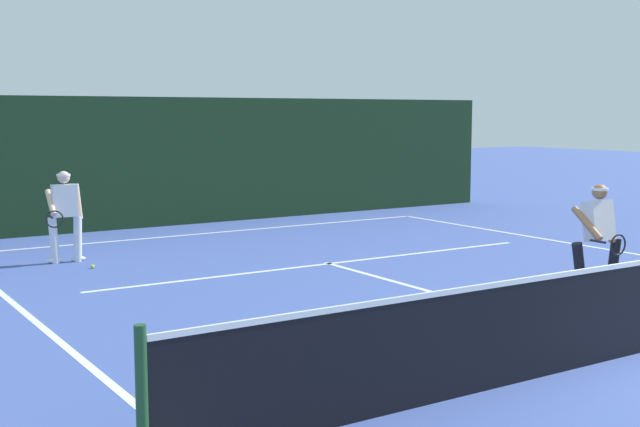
# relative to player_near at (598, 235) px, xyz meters

# --- Properties ---
(court_line_baseline_far) EXTENTS (10.57, 0.10, 0.01)m
(court_line_baseline_far) POSITION_rel_player_near_xyz_m (-1.77, 8.64, -0.87)
(court_line_baseline_far) COLOR white
(court_line_baseline_far) RESTS_ON ground_plane
(court_line_service) EXTENTS (8.61, 0.10, 0.01)m
(court_line_service) POSITION_rel_player_near_xyz_m (-1.77, 4.19, -0.87)
(court_line_service) COLOR white
(court_line_service) RESTS_ON ground_plane
(court_line_centre) EXTENTS (0.10, 6.40, 0.01)m
(court_line_centre) POSITION_rel_player_near_xyz_m (-1.77, 1.10, -0.87)
(court_line_centre) COLOR white
(court_line_centre) RESTS_ON ground_plane
(player_near) EXTENTS (0.95, 0.88, 1.60)m
(player_near) POSITION_rel_player_near_xyz_m (0.00, 0.00, 0.00)
(player_near) COLOR black
(player_near) RESTS_ON ground_plane
(player_far) EXTENTS (0.81, 0.89, 1.59)m
(player_far) POSITION_rel_player_near_xyz_m (-5.54, 6.77, -0.00)
(player_far) COLOR silver
(player_far) RESTS_ON ground_plane
(tennis_ball) EXTENTS (0.07, 0.07, 0.07)m
(tennis_ball) POSITION_rel_player_near_xyz_m (-5.34, 5.97, -0.84)
(tennis_ball) COLOR #D1E033
(tennis_ball) RESTS_ON ground_plane
(back_fence_windscreen) EXTENTS (17.74, 0.12, 2.94)m
(back_fence_windscreen) POSITION_rel_player_near_xyz_m (-1.77, 10.27, 0.59)
(back_fence_windscreen) COLOR #19321B
(back_fence_windscreen) RESTS_ON ground_plane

